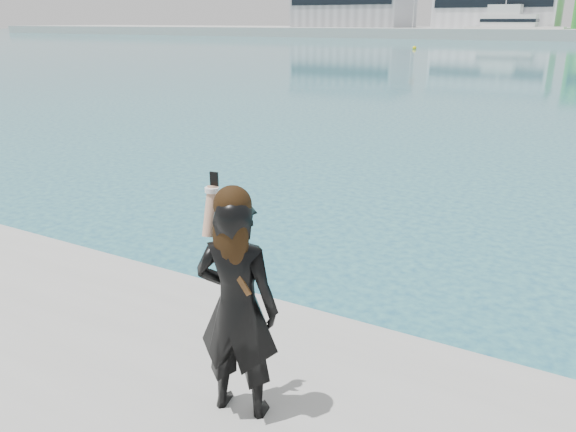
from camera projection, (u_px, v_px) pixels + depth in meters
The scene contains 6 objects.
warehouse_grey_left at pixel (354, 2), 132.92m from camera, with size 26.52×16.36×11.50m.
warehouse_white at pixel (498, 4), 117.83m from camera, with size 24.48×15.35×9.50m.
flagpole_left at pixel (414, 5), 119.61m from camera, with size 1.28×0.16×8.00m.
motor_yacht at pixel (511, 27), 108.50m from camera, with size 18.16×5.50×8.41m.
buoy_far at pixel (414, 49), 72.15m from camera, with size 0.50×0.50×0.50m, color yellow.
woman at pixel (237, 302), 3.81m from camera, with size 0.65×0.49×1.71m.
Camera 1 is at (1.87, -3.37, 3.47)m, focal length 35.00 mm.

